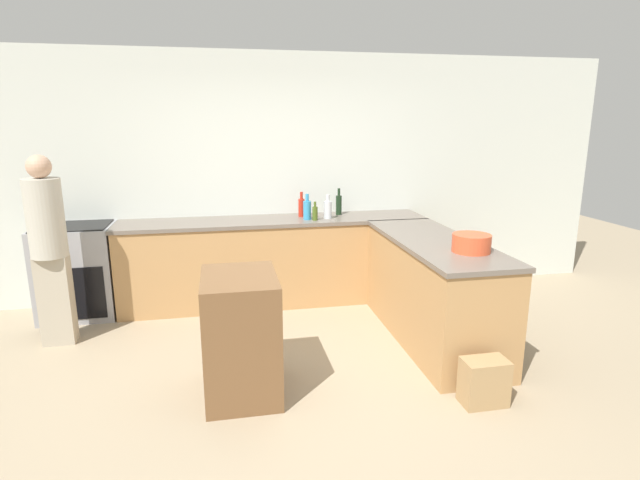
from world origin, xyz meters
name	(u,v)px	position (x,y,z in m)	size (l,w,h in m)	color
ground_plane	(303,385)	(0.00, 0.00, 0.00)	(14.00, 14.00, 0.00)	tan
wall_back	(270,177)	(0.00, 2.19, 1.35)	(8.00, 0.06, 2.70)	silver
counter_back	(275,261)	(0.00, 1.87, 0.47)	(3.30, 0.63, 0.94)	tan
counter_peninsula	(433,290)	(1.30, 0.62, 0.47)	(0.69, 1.93, 0.94)	tan
range_oven	(78,271)	(-2.02, 1.86, 0.47)	(0.74, 0.60, 0.95)	#99999E
island_table	(241,335)	(-0.45, 0.01, 0.45)	(0.53, 0.70, 0.90)	brown
mixing_bowl	(471,243)	(1.41, 0.18, 1.01)	(0.31, 0.31, 0.14)	#DB512D
hot_sauce_bottle	(302,207)	(0.31, 1.94, 1.05)	(0.07, 0.07, 0.27)	red
olive_oil_bottle	(315,213)	(0.42, 1.71, 1.02)	(0.06, 0.06, 0.20)	#475B1E
vinegar_bottle_clear	(328,209)	(0.57, 1.78, 1.04)	(0.09, 0.09, 0.26)	silver
wine_bottle_dark	(339,204)	(0.74, 1.98, 1.06)	(0.07, 0.07, 0.30)	black
dish_soap_bottle	(307,209)	(0.34, 1.77, 1.05)	(0.08, 0.08, 0.27)	#338CBF
person_by_range	(49,243)	(-2.04, 1.18, 0.93)	(0.30, 0.30, 1.70)	#ADA38E
paper_bag	(484,382)	(1.22, -0.50, 0.17)	(0.32, 0.20, 0.34)	#A88456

